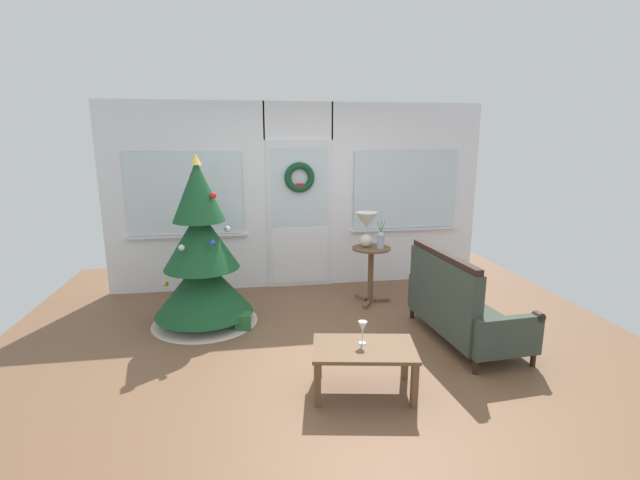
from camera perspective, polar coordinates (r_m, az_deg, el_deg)
The scene contains 10 objects.
ground_plane at distance 4.70m, azimuth 0.47°, elevation -13.50°, with size 6.76×6.76×0.00m, color brown.
back_wall_with_door at distance 6.33m, azimuth -2.66°, elevation 5.52°, with size 5.20×0.19×2.55m.
christmas_tree at distance 5.26m, azimuth -14.63°, elevation -2.77°, with size 1.20×1.20×1.91m.
settee_sofa at distance 4.94m, azimuth 16.97°, elevation -7.99°, with size 0.82×1.50×0.96m.
side_table at distance 5.78m, azimuth 6.42°, elevation -2.99°, with size 0.50×0.48×0.73m.
table_lamp at distance 5.69m, azimuth 5.85°, elevation 1.93°, with size 0.28×0.28×0.44m.
flower_vase at distance 5.67m, azimuth 7.63°, elevation 0.12°, with size 0.11×0.10×0.35m.
coffee_table at distance 3.86m, azimuth 5.56°, elevation -14.03°, with size 0.92×0.66×0.40m.
wine_glass at distance 3.83m, azimuth 5.39°, elevation -10.90°, with size 0.08×0.08×0.20m.
gift_box at distance 5.17m, azimuth -9.68°, elevation -10.06°, with size 0.18×0.16×0.18m, color #266633.
Camera 1 is at (-0.71, -4.15, 2.08)m, focal length 25.45 mm.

